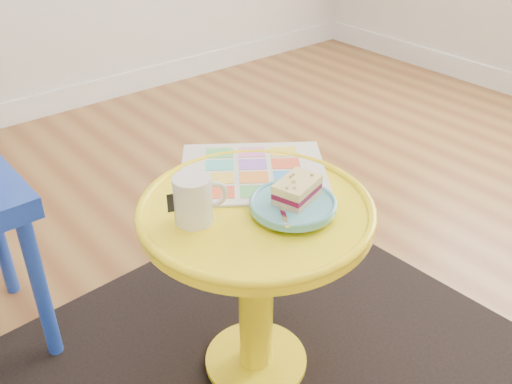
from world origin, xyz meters
TOP-DOWN VIEW (x-y plane):
  - floor at (0.00, 0.00)m, footprint 4.00×4.00m
  - rug at (-0.30, 0.06)m, footprint 1.35×1.16m
  - side_table at (-0.30, 0.06)m, footprint 0.53×0.53m
  - newspaper at (-0.21, 0.18)m, footprint 0.46×0.45m
  - mug at (-0.43, 0.10)m, footprint 0.11×0.08m
  - plate at (-0.25, -0.01)m, footprint 0.19×0.19m
  - cake_slice at (-0.24, -0.00)m, footprint 0.12×0.10m
  - fork at (-0.29, -0.00)m, footprint 0.09×0.13m

SIDE VIEW (x-z plane):
  - floor at x=0.00m, z-range 0.00..0.00m
  - rug at x=-0.30m, z-range 0.00..0.01m
  - side_table at x=-0.30m, z-range 0.11..0.61m
  - newspaper at x=-0.21m, z-range 0.50..0.51m
  - plate at x=-0.25m, z-range 0.51..0.53m
  - fork at x=-0.29m, z-range 0.53..0.53m
  - cake_slice at x=-0.24m, z-range 0.53..0.58m
  - mug at x=-0.43m, z-range 0.50..0.61m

